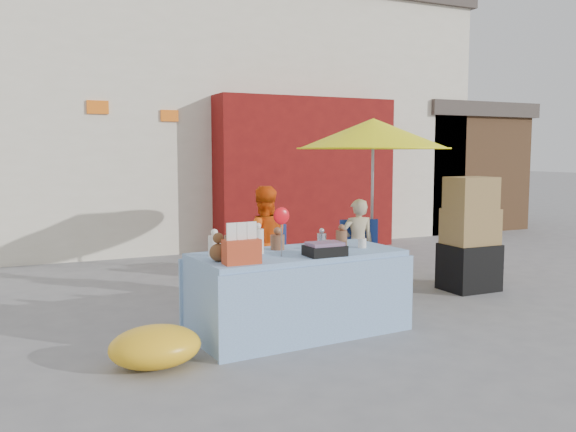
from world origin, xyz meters
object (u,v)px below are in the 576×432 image
box_stack (470,238)px  market_table (297,291)px  umbrella (373,134)px  vendor_beige (358,244)px  chair_right (363,270)px  vendor_orange (263,243)px  chair_left (268,279)px

box_stack → market_table: bearing=-165.7°
box_stack → umbrella: bearing=139.0°
vendor_beige → chair_right: bearing=106.1°
chair_right → vendor_orange: (-1.25, 0.13, 0.39)m
chair_left → umbrella: bearing=24.8°
chair_right → box_stack: box_stack is taller
chair_left → vendor_orange: vendor_orange is taller
chair_right → box_stack: 1.35m
market_table → chair_left: market_table is taller
vendor_orange → umbrella: umbrella is taller
chair_right → umbrella: size_ratio=0.41×
box_stack → vendor_orange: bearing=165.6°
market_table → vendor_beige: size_ratio=1.83×
market_table → vendor_orange: (0.22, 1.31, 0.26)m
vendor_beige → box_stack: size_ratio=0.81×
chair_right → vendor_orange: vendor_orange is taller
chair_right → box_stack: size_ratio=0.62×
box_stack → chair_left: bearing=168.6°
vendor_beige → box_stack: box_stack is taller
market_table → box_stack: bearing=10.2°
umbrella → market_table: bearing=-140.4°
market_table → chair_right: market_table is taller
market_table → chair_right: (1.47, 1.18, -0.13)m
vendor_orange → box_stack: 2.53m
vendor_orange → chair_left: bearing=106.1°
vendor_orange → umbrella: size_ratio=0.62×
chair_left → vendor_orange: 0.42m
umbrella → vendor_orange: bearing=-174.5°
chair_right → vendor_orange: bearing=-171.7°
vendor_beige → umbrella: 1.38m
chair_right → market_table: bearing=-127.0°
box_stack → vendor_beige: bearing=152.3°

